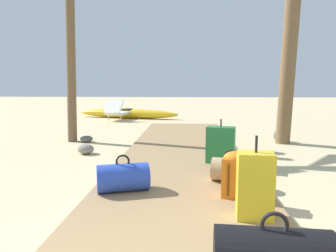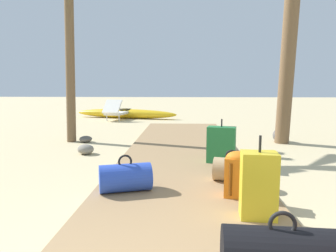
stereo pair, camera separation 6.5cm
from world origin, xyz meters
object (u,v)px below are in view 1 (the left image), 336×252
at_px(duffel_bag_blue, 123,177).
at_px(suitcase_green, 220,145).
at_px(kayak, 127,113).
at_px(lounge_chair, 119,111).
at_px(suitcase_yellow, 255,185).
at_px(duffel_bag_tan, 230,170).
at_px(backpack_orange, 236,173).

relative_size(duffel_bag_blue, suitcase_green, 0.95).
distance_m(duffel_bag_blue, suitcase_green, 1.91).
height_order(duffel_bag_blue, kayak, duffel_bag_blue).
bearing_deg(lounge_chair, suitcase_yellow, -70.10).
relative_size(duffel_bag_tan, suitcase_green, 0.73).
relative_size(lounge_chair, kayak, 0.39).
distance_m(suitcase_green, suitcase_yellow, 2.09).
xyz_separation_m(duffel_bag_tan, suitcase_green, (-0.02, 0.97, 0.14)).
distance_m(duffel_bag_blue, backpack_orange, 1.29).
xyz_separation_m(suitcase_green, lounge_chair, (-3.09, 6.71, -0.04)).
height_order(duffel_bag_tan, duffel_bag_blue, duffel_bag_blue).
bearing_deg(duffel_bag_blue, kayak, 100.46).
xyz_separation_m(backpack_orange, suitcase_green, (-0.00, 1.54, 0.02)).
relative_size(suitcase_green, kayak, 0.17).
distance_m(duffel_bag_tan, lounge_chair, 8.29).
distance_m(duffel_bag_tan, kayak, 8.84).
bearing_deg(duffel_bag_blue, lounge_chair, 102.59).
height_order(duffel_bag_blue, lounge_chair, lounge_chair).
relative_size(backpack_orange, lounge_chair, 0.31).
relative_size(duffel_bag_tan, lounge_chair, 0.31).
xyz_separation_m(suitcase_green, kayak, (-2.90, 7.37, -0.18)).
bearing_deg(duffel_bag_tan, lounge_chair, 112.02).
bearing_deg(kayak, backpack_orange, -71.96).
height_order(duffel_bag_blue, backpack_orange, backpack_orange).
height_order(duffel_bag_tan, suitcase_yellow, suitcase_yellow).
distance_m(backpack_orange, suitcase_yellow, 0.56).
relative_size(duffel_bag_tan, duffel_bag_blue, 0.77).
relative_size(suitcase_green, lounge_chair, 0.43).
relative_size(duffel_bag_tan, backpack_orange, 1.00).
height_order(duffel_bag_tan, suitcase_green, suitcase_green).
bearing_deg(duffel_bag_blue, suitcase_green, 48.12).
height_order(duffel_bag_tan, lounge_chair, lounge_chair).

